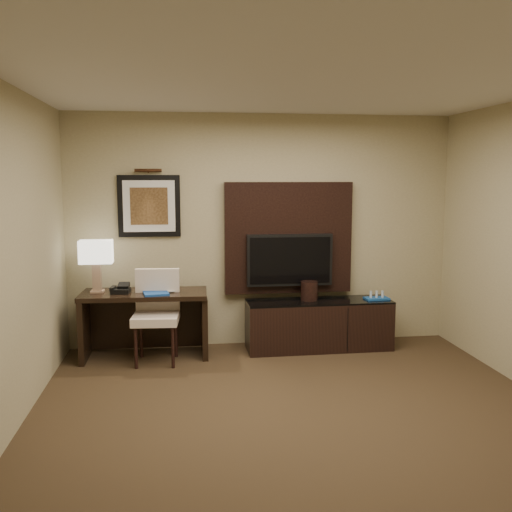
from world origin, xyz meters
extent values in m
cube|color=#352618|center=(0.00, 0.00, -0.01)|extent=(4.50, 5.00, 0.01)
cube|color=silver|center=(0.00, 0.00, 2.70)|extent=(4.50, 5.00, 0.01)
cube|color=tan|center=(0.00, 2.50, 1.35)|extent=(4.50, 0.01, 2.70)
cube|color=tan|center=(0.00, -2.50, 1.35)|extent=(4.50, 0.01, 2.70)
cube|color=black|center=(-1.36, 2.12, 0.36)|extent=(1.38, 0.64, 0.73)
cube|color=black|center=(0.61, 2.15, 0.29)|extent=(1.67, 0.48, 0.57)
cube|color=black|center=(0.30, 2.44, 1.27)|extent=(1.50, 0.12, 1.30)
cube|color=black|center=(0.30, 2.34, 1.02)|extent=(1.00, 0.08, 0.60)
cube|color=black|center=(-1.30, 2.48, 1.65)|extent=(0.70, 0.04, 0.70)
cylinder|color=#3E2313|center=(-1.30, 2.44, 2.05)|extent=(0.04, 0.04, 0.30)
cube|color=#174598|center=(-1.23, 2.03, 0.74)|extent=(0.31, 0.38, 0.02)
imported|color=#B8A690|center=(-1.21, 2.09, 0.84)|extent=(0.16, 0.08, 0.22)
cylinder|color=black|center=(0.50, 2.18, 0.68)|extent=(0.22, 0.22, 0.22)
camera|label=1|loc=(-0.94, -4.11, 1.98)|focal=40.00mm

